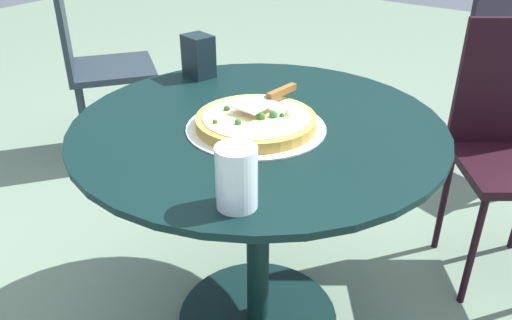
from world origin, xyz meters
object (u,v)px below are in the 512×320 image
Objects in this scene: pizza_on_tray at (256,122)px; napkin_dispenser at (199,56)px; drinking_cup at (237,177)px; patio_table at (258,181)px; pizza_server at (270,98)px; patio_chair_corner at (94,58)px; patio_chair_far at (512,137)px; patio_chair_near at (506,63)px.

pizza_on_tray is 2.69× the size of napkin_dispenser.
patio_table is at bearing 118.66° from drinking_cup.
napkin_dispenser reaches higher than pizza_server.
patio_chair_corner reaches higher than patio_table.
patio_chair_far is 1.02× the size of patio_chair_corner.
patio_table is 4.64× the size of pizza_server.
patio_chair_far is 1.86m from patio_chair_corner.
patio_chair_near is (0.34, 1.44, -0.23)m from pizza_server.
drinking_cup is 1.17m from patio_chair_far.
patio_table is 1.52m from patio_chair_near.
patio_table is at bearing 116.18° from pizza_on_tray.
drinking_cup is (0.19, -0.35, 0.25)m from patio_table.
drinking_cup reaches higher than patio_table.
pizza_server is at bearing -19.53° from patio_chair_corner.
patio_table is 2.73× the size of pizza_on_tray.
patio_table is 0.48m from napkin_dispenser.
drinking_cup is at bearing -65.14° from pizza_server.
patio_chair_far is at bearing 72.83° from drinking_cup.
patio_chair_corner is at bearing 158.80° from patio_table.
pizza_server is 1.44m from patio_chair_corner.
drinking_cup is 0.15× the size of patio_chair_corner.
pizza_server is 0.40m from napkin_dispenser.
patio_chair_near is (0.16, 1.83, -0.24)m from drinking_cup.
drinking_cup is at bearing 150.44° from napkin_dispenser.
patio_chair_near is at bearing 30.07° from patio_chair_corner.
patio_chair_near is at bearing 76.82° from pizza_server.
pizza_on_tray is 0.08m from pizza_server.
drinking_cup is at bearing -61.34° from patio_table.
patio_chair_far reaches higher than drinking_cup.
napkin_dispenser is 0.15× the size of patio_chair_corner.
patio_chair_corner is at bearing -173.13° from patio_chair_far.
drinking_cup is (0.18, -0.39, 0.01)m from pizza_server.
pizza_server is 1.50m from patio_chair_near.
patio_table is 0.20m from pizza_on_tray.
patio_table is 1.11× the size of patio_chair_far.
patio_chair_corner is (-1.32, 0.51, -0.01)m from patio_table.
patio_chair_near is at bearing 85.10° from drinking_cup.
napkin_dispenser is at bearing 135.89° from drinking_cup.
patio_chair_far is at bearing 54.42° from patio_table.
pizza_on_tray is 1.70× the size of pizza_server.
napkin_dispenser reaches higher than patio_table.
patio_chair_far is at bearing -76.51° from patio_chair_near.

